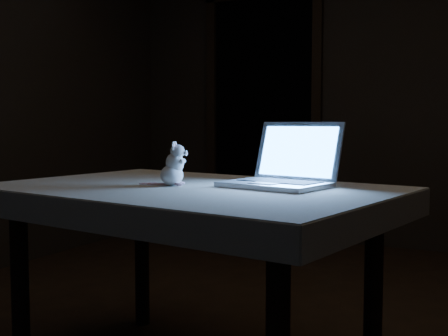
% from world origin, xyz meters
% --- Properties ---
extents(back_wall, '(4.50, 0.04, 2.60)m').
position_xyz_m(back_wall, '(0.00, 2.50, 1.30)').
color(back_wall, black).
rests_on(back_wall, ground).
extents(doorway, '(1.06, 0.36, 2.13)m').
position_xyz_m(doorway, '(-1.10, 2.50, 1.06)').
color(doorway, black).
rests_on(doorway, back_wall).
extents(table, '(1.53, 1.12, 0.75)m').
position_xyz_m(table, '(-0.23, -0.34, 0.37)').
color(table, black).
rests_on(table, floor).
extents(tablecloth, '(1.71, 1.38, 0.10)m').
position_xyz_m(tablecloth, '(-0.28, -0.33, 0.70)').
color(tablecloth, beige).
rests_on(tablecloth, table).
extents(laptop, '(0.44, 0.40, 0.25)m').
position_xyz_m(laptop, '(0.07, -0.22, 0.88)').
color(laptop, silver).
rests_on(laptop, tablecloth).
extents(plush_mouse, '(0.17, 0.17, 0.17)m').
position_xyz_m(plush_mouse, '(-0.30, -0.35, 0.84)').
color(plush_mouse, silver).
rests_on(plush_mouse, tablecloth).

